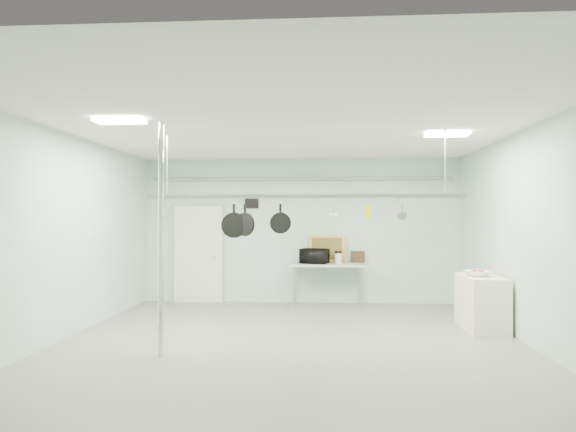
# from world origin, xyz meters

# --- Properties ---
(floor) EXTENTS (8.00, 8.00, 0.00)m
(floor) POSITION_xyz_m (0.00, 0.00, 0.00)
(floor) COLOR gray
(floor) RESTS_ON ground
(ceiling) EXTENTS (7.00, 8.00, 0.02)m
(ceiling) POSITION_xyz_m (0.00, 0.00, 3.19)
(ceiling) COLOR silver
(ceiling) RESTS_ON back_wall
(back_wall) EXTENTS (7.00, 0.02, 3.20)m
(back_wall) POSITION_xyz_m (0.00, 3.99, 1.60)
(back_wall) COLOR silver
(back_wall) RESTS_ON floor
(right_wall) EXTENTS (0.02, 8.00, 3.20)m
(right_wall) POSITION_xyz_m (3.49, 0.00, 1.60)
(right_wall) COLOR silver
(right_wall) RESTS_ON floor
(door) EXTENTS (1.10, 0.10, 2.20)m
(door) POSITION_xyz_m (-2.30, 3.94, 1.05)
(door) COLOR silver
(door) RESTS_ON floor
(wall_vent) EXTENTS (0.30, 0.04, 0.30)m
(wall_vent) POSITION_xyz_m (-1.10, 3.97, 2.25)
(wall_vent) COLOR black
(wall_vent) RESTS_ON back_wall
(conduit_pipe) EXTENTS (6.60, 0.07, 0.07)m
(conduit_pipe) POSITION_xyz_m (0.00, 3.90, 2.75)
(conduit_pipe) COLOR gray
(conduit_pipe) RESTS_ON back_wall
(chrome_pole) EXTENTS (0.08, 0.08, 3.20)m
(chrome_pole) POSITION_xyz_m (-1.70, -0.60, 1.60)
(chrome_pole) COLOR silver
(chrome_pole) RESTS_ON floor
(prep_table) EXTENTS (1.60, 0.70, 0.91)m
(prep_table) POSITION_xyz_m (0.60, 3.60, 0.83)
(prep_table) COLOR #A9C7B4
(prep_table) RESTS_ON floor
(side_cabinet) EXTENTS (0.60, 1.20, 0.90)m
(side_cabinet) POSITION_xyz_m (3.15, 1.40, 0.45)
(side_cabinet) COLOR white
(side_cabinet) RESTS_ON floor
(pot_rack) EXTENTS (4.80, 0.06, 1.00)m
(pot_rack) POSITION_xyz_m (0.20, 0.30, 2.23)
(pot_rack) COLOR #B7B7BC
(pot_rack) RESTS_ON ceiling
(light_panel_left) EXTENTS (0.65, 0.30, 0.05)m
(light_panel_left) POSITION_xyz_m (-2.20, -0.80, 3.16)
(light_panel_left) COLOR white
(light_panel_left) RESTS_ON ceiling
(light_panel_right) EXTENTS (0.65, 0.30, 0.05)m
(light_panel_right) POSITION_xyz_m (2.40, 0.60, 3.16)
(light_panel_right) COLOR white
(light_panel_right) RESTS_ON ceiling
(microwave) EXTENTS (0.66, 0.54, 0.32)m
(microwave) POSITION_xyz_m (0.31, 3.58, 1.06)
(microwave) COLOR black
(microwave) RESTS_ON prep_table
(coffee_canister) EXTENTS (0.20, 0.20, 0.23)m
(coffee_canister) POSITION_xyz_m (0.82, 3.59, 1.02)
(coffee_canister) COLOR silver
(coffee_canister) RESTS_ON prep_table
(painting_large) EXTENTS (0.79, 0.17, 0.58)m
(painting_large) POSITION_xyz_m (0.58, 3.90, 1.20)
(painting_large) COLOR #BA7C32
(painting_large) RESTS_ON prep_table
(painting_small) EXTENTS (0.30, 0.09, 0.25)m
(painting_small) POSITION_xyz_m (1.26, 3.90, 1.03)
(painting_small) COLOR #322111
(painting_small) RESTS_ON prep_table
(fruit_bowl) EXTENTS (0.54, 0.54, 0.10)m
(fruit_bowl) POSITION_xyz_m (3.06, 1.31, 0.95)
(fruit_bowl) COLOR white
(fruit_bowl) RESTS_ON side_cabinet
(skillet_left) EXTENTS (0.39, 0.09, 0.50)m
(skillet_left) POSITION_xyz_m (-0.86, 0.30, 1.83)
(skillet_left) COLOR black
(skillet_left) RESTS_ON pot_rack
(skillet_mid) EXTENTS (0.34, 0.22, 0.50)m
(skillet_mid) POSITION_xyz_m (-0.69, 0.30, 1.84)
(skillet_mid) COLOR black
(skillet_mid) RESTS_ON pot_rack
(skillet_right) EXTENTS (0.32, 0.07, 0.42)m
(skillet_right) POSITION_xyz_m (-0.15, 0.30, 1.87)
(skillet_right) COLOR black
(skillet_right) RESTS_ON pot_rack
(whisk) EXTENTS (0.23, 0.23, 0.35)m
(whisk) POSITION_xyz_m (0.66, 0.30, 1.91)
(whisk) COLOR #B7B7BC
(whisk) RESTS_ON pot_rack
(grater) EXTENTS (0.10, 0.03, 0.23)m
(grater) POSITION_xyz_m (1.16, 0.30, 1.97)
(grater) COLOR gold
(grater) RESTS_ON pot_rack
(saucepan) EXTENTS (0.13, 0.10, 0.24)m
(saucepan) POSITION_xyz_m (1.67, 0.30, 1.97)
(saucepan) COLOR silver
(saucepan) RESTS_ON pot_rack
(fruit_cluster) EXTENTS (0.24, 0.24, 0.09)m
(fruit_cluster) POSITION_xyz_m (3.06, 1.31, 0.99)
(fruit_cluster) COLOR #9F2A0E
(fruit_cluster) RESTS_ON fruit_bowl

